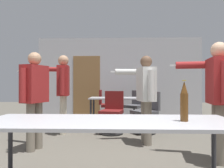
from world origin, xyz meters
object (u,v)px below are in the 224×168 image
object	(u,v)px
person_right_polo	(34,91)
office_chair_far_left	(147,114)
person_center_tall	(145,91)
person_near_casual	(63,86)
office_chair_mid_tucked	(107,107)
office_chair_far_right	(135,107)
person_far_watching	(218,90)
office_chair_near_pushed	(112,113)
beer_bottle	(184,102)

from	to	relation	value
person_right_polo	office_chair_far_left	xyz separation A→B (m)	(2.05, 1.35, -0.54)
person_center_tall	person_right_polo	world-z (taller)	person_right_polo
person_near_casual	office_chair_mid_tucked	world-z (taller)	person_near_casual
person_near_casual	office_chair_mid_tucked	size ratio (longest dim) A/B	1.87
office_chair_far_right	person_center_tall	bearing A→B (deg)	124.74
office_chair_far_right	office_chair_mid_tucked	xyz separation A→B (m)	(-0.85, -0.00, 0.01)
person_center_tall	office_chair_far_left	xyz separation A→B (m)	(0.14, 0.92, -0.53)
person_center_tall	person_far_watching	xyz separation A→B (m)	(0.91, -0.92, 0.04)
office_chair_far_right	office_chair_near_pushed	xyz separation A→B (m)	(-0.64, -1.58, 0.02)
person_right_polo	office_chair_mid_tucked	xyz separation A→B (m)	(1.06, 2.87, -0.54)
person_center_tall	office_chair_near_pushed	distance (m)	1.20
person_far_watching	beer_bottle	distance (m)	1.35
person_far_watching	person_right_polo	distance (m)	2.86
person_center_tall	office_chair_mid_tucked	world-z (taller)	person_center_tall
office_chair_far_right	office_chair_far_left	world-z (taller)	office_chair_far_left
person_right_polo	office_chair_near_pushed	xyz separation A→B (m)	(1.27, 1.30, -0.53)
person_center_tall	person_near_casual	size ratio (longest dim) A/B	0.93
office_chair_mid_tucked	beer_bottle	distance (m)	4.59
person_far_watching	office_chair_far_left	distance (m)	2.07
person_right_polo	office_chair_mid_tucked	world-z (taller)	person_right_polo
person_right_polo	office_chair_near_pushed	bearing A→B (deg)	-26.11
office_chair_near_pushed	person_near_casual	bearing A→B (deg)	17.59
beer_bottle	person_center_tall	bearing A→B (deg)	93.19
person_near_casual	office_chair_far_right	distance (m)	2.49
office_chair_near_pushed	office_chair_far_left	world-z (taller)	office_chair_near_pushed
office_chair_far_left	person_far_watching	bearing A→B (deg)	170.21
person_right_polo	person_near_casual	size ratio (longest dim) A/B	0.94
office_chair_mid_tucked	office_chair_far_left	bearing A→B (deg)	32.00
person_far_watching	person_near_casual	bearing A→B (deg)	66.03
person_near_casual	office_chair_far_left	bearing A→B (deg)	-94.47
person_right_polo	office_chair_far_left	world-z (taller)	person_right_polo
office_chair_near_pushed	office_chair_mid_tucked	bearing A→B (deg)	-69.34
person_center_tall	person_right_polo	size ratio (longest dim) A/B	0.99
person_far_watching	office_chair_near_pushed	bearing A→B (deg)	49.56
person_near_casual	person_center_tall	bearing A→B (deg)	-122.85
person_near_casual	office_chair_far_right	bearing A→B (deg)	-54.97
office_chair_near_pushed	person_right_polo	bearing A→B (deg)	58.49
person_far_watching	office_chair_near_pushed	size ratio (longest dim) A/B	1.80
office_chair_mid_tucked	person_far_watching	bearing A→B (deg)	26.59
office_chair_mid_tucked	office_chair_far_right	bearing A→B (deg)	89.12
office_chair_near_pushed	office_chair_mid_tucked	size ratio (longest dim) A/B	1.01
office_chair_near_pushed	beer_bottle	world-z (taller)	beer_bottle
person_center_tall	office_chair_near_pushed	world-z (taller)	person_center_tall
person_right_polo	beer_bottle	distance (m)	2.57
person_center_tall	office_chair_far_right	xyz separation A→B (m)	(0.00, 2.45, -0.54)
office_chair_near_pushed	office_chair_mid_tucked	xyz separation A→B (m)	(-0.21, 1.58, -0.01)
person_far_watching	office_chair_mid_tucked	world-z (taller)	person_far_watching
person_near_casual	person_far_watching	bearing A→B (deg)	-131.44
person_far_watching	beer_bottle	bearing A→B (deg)	152.68
person_center_tall	person_right_polo	distance (m)	1.96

